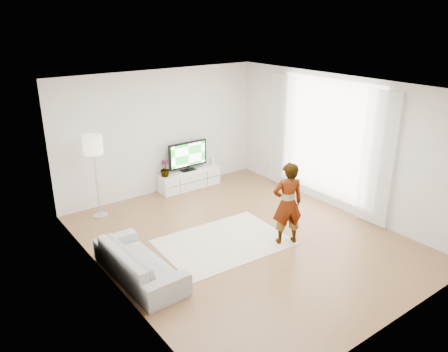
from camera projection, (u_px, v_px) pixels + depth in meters
floor at (244, 239)px, 8.09m from camera, size 6.00×6.00×0.00m
ceiling at (246, 87)px, 7.10m from camera, size 6.00×6.00×0.00m
wall_left at (109, 203)px, 6.20m from camera, size 0.02×6.00×2.80m
wall_right at (339, 144)px, 8.99m from camera, size 0.02×6.00×2.80m
wall_back at (161, 132)px, 9.85m from camera, size 5.00×0.02×2.80m
wall_front at (400, 234)px, 5.34m from camera, size 5.00×0.02×2.80m
window at (327, 139)px, 9.19m from camera, size 0.01×2.60×2.50m
curtain_near at (378, 159)px, 8.20m from camera, size 0.04×0.70×2.60m
curtain_far at (282, 131)px, 10.16m from camera, size 0.04×0.70×2.60m
media_console at (189, 179)px, 10.40m from camera, size 1.52×0.43×0.43m
television at (188, 155)px, 10.22m from camera, size 1.01×0.20×0.70m
game_console at (212, 161)px, 10.66m from camera, size 0.06×0.16×0.22m
potted_plant at (165, 169)px, 9.90m from camera, size 0.22×0.22×0.38m
rug at (224, 242)px, 7.96m from camera, size 2.34×1.74×0.01m
player at (288, 203)px, 7.71m from camera, size 0.66×0.56×1.53m
sofa at (139, 262)px, 6.84m from camera, size 0.80×1.90×0.55m
floor_lamp at (93, 148)px, 8.51m from camera, size 0.38×0.38×1.71m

